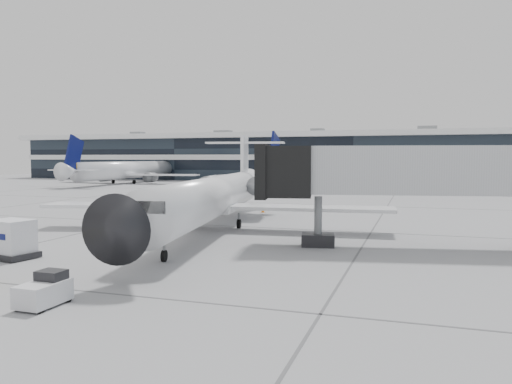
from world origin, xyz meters
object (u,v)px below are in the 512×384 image
(jet_bridge, at_px, (440,171))
(baggage_tug, at_px, (45,291))
(cargo_uld, at_px, (12,239))
(regional_jet, at_px, (214,196))

(jet_bridge, distance_m, baggage_tug, 22.49)
(baggage_tug, xyz_separation_m, cargo_uld, (-7.89, 6.59, 0.48))
(jet_bridge, xyz_separation_m, cargo_uld, (-22.24, -10.24, -3.62))
(jet_bridge, relative_size, cargo_uld, 7.06)
(regional_jet, bearing_deg, cargo_uld, -125.66)
(jet_bridge, xyz_separation_m, baggage_tug, (-14.35, -16.83, -4.10))
(regional_jet, distance_m, cargo_uld, 14.67)
(regional_jet, relative_size, cargo_uld, 11.82)
(jet_bridge, height_order, cargo_uld, jet_bridge)
(cargo_uld, bearing_deg, regional_jet, 73.74)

